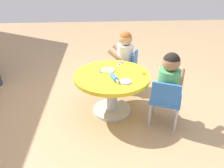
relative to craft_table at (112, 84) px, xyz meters
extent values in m
plane|color=tan|center=(0.00, 0.00, -0.35)|extent=(10.00, 10.00, 0.00)
cylinder|color=silver|center=(0.00, 0.00, -0.33)|extent=(0.44, 0.44, 0.03)
cylinder|color=silver|center=(0.00, 0.00, -0.13)|extent=(0.12, 0.12, 0.43)
cylinder|color=yellow|center=(0.00, 0.00, 0.10)|extent=(0.82, 0.82, 0.04)
cylinder|color=#B7B7BC|center=(-0.18, -0.71, -0.21)|extent=(0.03, 0.03, 0.28)
cylinder|color=#B7B7BC|center=(-0.07, -0.47, -0.21)|extent=(0.03, 0.03, 0.28)
cylinder|color=#B7B7BC|center=(-0.42, -0.60, -0.21)|extent=(0.03, 0.03, 0.28)
cylinder|color=#B7B7BC|center=(-0.31, -0.37, -0.21)|extent=(0.03, 0.03, 0.28)
cube|color=blue|center=(-0.25, -0.54, -0.05)|extent=(0.40, 0.40, 0.04)
cube|color=blue|center=(-0.37, -0.48, 0.08)|extent=(0.13, 0.26, 0.22)
cube|color=#3F4772|center=(-0.25, -0.54, -0.05)|extent=(0.36, 0.35, 0.04)
cylinder|color=#4CA566|center=(-0.25, -0.54, 0.12)|extent=(0.21, 0.21, 0.30)
sphere|color=#997051|center=(-0.25, -0.54, 0.35)|extent=(0.17, 0.17, 0.17)
sphere|color=black|center=(-0.25, -0.54, 0.36)|extent=(0.16, 0.16, 0.16)
cylinder|color=#997051|center=(-0.20, -0.68, 0.14)|extent=(0.22, 0.14, 0.17)
cylinder|color=#997051|center=(-0.11, -0.48, 0.14)|extent=(0.22, 0.14, 0.17)
cylinder|color=#B7B7BC|center=(0.72, -0.14, -0.21)|extent=(0.03, 0.03, 0.28)
cylinder|color=#B7B7BC|center=(0.48, -0.04, -0.21)|extent=(0.03, 0.03, 0.28)
cylinder|color=#B7B7BC|center=(0.63, -0.38, -0.21)|extent=(0.03, 0.03, 0.28)
cylinder|color=#B7B7BC|center=(0.38, -0.29, -0.21)|extent=(0.03, 0.03, 0.28)
cube|color=blue|center=(0.55, -0.21, -0.05)|extent=(0.39, 0.39, 0.04)
cube|color=blue|center=(0.50, -0.34, 0.08)|extent=(0.26, 0.12, 0.22)
cube|color=#3F4772|center=(0.55, -0.21, -0.05)|extent=(0.34, 0.35, 0.04)
cylinder|color=white|center=(0.55, -0.21, 0.12)|extent=(0.21, 0.21, 0.30)
sphere|color=tan|center=(0.55, -0.21, 0.35)|extent=(0.17, 0.17, 0.17)
sphere|color=#B25926|center=(0.55, -0.21, 0.36)|extent=(0.16, 0.16, 0.16)
cylinder|color=tan|center=(0.69, -0.16, 0.14)|extent=(0.13, 0.22, 0.17)
cylinder|color=tan|center=(0.48, -0.08, 0.14)|extent=(0.13, 0.22, 0.17)
cylinder|color=#3F72CC|center=(-0.12, -0.01, 0.15)|extent=(0.15, 0.09, 0.05)
cylinder|color=white|center=(-0.03, 0.02, 0.15)|extent=(0.05, 0.03, 0.02)
cylinder|color=white|center=(-0.21, -0.04, 0.15)|extent=(0.05, 0.03, 0.02)
cube|color=silver|center=(0.25, -0.11, 0.13)|extent=(0.11, 0.04, 0.01)
cube|color=silver|center=(0.25, -0.11, 0.13)|extent=(0.10, 0.08, 0.01)
torus|color=#D83F99|center=(0.32, -0.11, 0.13)|extent=(0.05, 0.05, 0.01)
torus|color=#D83F99|center=(0.30, -0.15, 0.13)|extent=(0.05, 0.05, 0.01)
cylinder|color=#F2CC72|center=(0.10, 0.04, 0.13)|extent=(0.16, 0.16, 0.01)
cylinder|color=#CC99E5|center=(-0.19, -0.12, 0.13)|extent=(0.12, 0.12, 0.01)
torus|color=orange|center=(-0.02, -0.34, 0.13)|extent=(0.05, 0.05, 0.01)
torus|color=#3F99D8|center=(0.08, 0.12, 0.13)|extent=(0.06, 0.06, 0.01)
camera|label=1|loc=(-1.99, 0.15, 1.09)|focal=33.09mm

